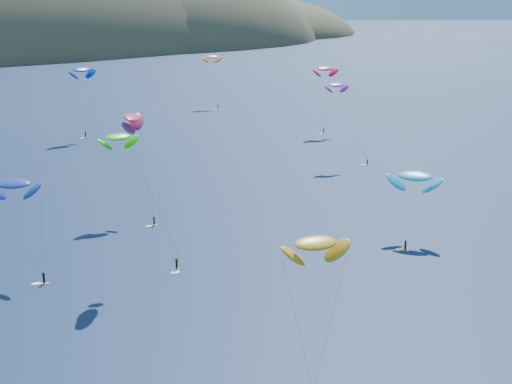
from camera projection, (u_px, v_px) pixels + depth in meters
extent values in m
ellipsoid|color=#3D3526|center=(147.00, 54.00, 602.83)|extent=(320.00, 220.00, 156.00)
ellipsoid|color=#3D3526|center=(244.00, 40.00, 695.46)|extent=(240.00, 180.00, 84.00)
ellipsoid|color=#C38413|center=(316.00, 243.00, 87.98)|extent=(9.31, 5.91, 4.81)
cube|color=yellow|center=(154.00, 225.00, 141.19)|extent=(1.42, 0.42, 0.08)
cylinder|color=black|center=(154.00, 221.00, 140.94)|extent=(0.33, 0.33, 1.52)
sphere|color=#8C6047|center=(154.00, 217.00, 140.70)|extent=(0.25, 0.25, 0.25)
ellipsoid|color=#1FE108|center=(118.00, 137.00, 142.92)|extent=(8.09, 3.82, 4.50)
cube|color=yellow|center=(86.00, 137.00, 223.36)|extent=(1.51, 0.80, 0.08)
cylinder|color=black|center=(85.00, 135.00, 223.11)|extent=(0.34, 0.34, 1.55)
sphere|color=#8C6047|center=(85.00, 132.00, 222.86)|extent=(0.26, 0.26, 0.26)
ellipsoid|color=#0027AE|center=(82.00, 69.00, 219.67)|extent=(10.28, 6.79, 5.27)
cube|color=yellow|center=(405.00, 251.00, 127.55)|extent=(1.26, 1.47, 0.08)
cylinder|color=black|center=(405.00, 246.00, 127.29)|extent=(0.35, 0.35, 1.62)
sphere|color=#8C6047|center=(406.00, 241.00, 127.03)|extent=(0.27, 0.27, 0.27)
ellipsoid|color=#149AC5|center=(415.00, 176.00, 132.22)|extent=(9.51, 10.53, 5.45)
cube|color=yellow|center=(367.00, 165.00, 188.99)|extent=(1.30, 0.71, 0.07)
cylinder|color=black|center=(367.00, 162.00, 188.78)|extent=(0.29, 0.29, 1.34)
sphere|color=#8C6047|center=(368.00, 159.00, 188.56)|extent=(0.22, 0.22, 0.22)
ellipsoid|color=#8D1687|center=(337.00, 85.00, 187.05)|extent=(7.15, 4.83, 3.65)
cube|color=yellow|center=(324.00, 133.00, 229.70)|extent=(1.37, 0.60, 0.07)
cylinder|color=black|center=(324.00, 131.00, 229.47)|extent=(0.31, 0.31, 1.42)
sphere|color=#8C6047|center=(324.00, 128.00, 229.24)|extent=(0.24, 0.24, 0.24)
ellipsoid|color=#E30D47|center=(325.00, 68.00, 227.36)|extent=(9.39, 5.53, 4.92)
cube|color=yellow|center=(177.00, 269.00, 119.07)|extent=(1.29, 1.53, 0.09)
cylinder|color=black|center=(177.00, 264.00, 118.79)|extent=(0.37, 0.37, 1.67)
sphere|color=#8C6047|center=(176.00, 258.00, 118.52)|extent=(0.28, 0.28, 0.28)
ellipsoid|color=#B01F48|center=(132.00, 117.00, 114.19)|extent=(7.76, 8.71, 4.49)
cube|color=yellow|center=(44.00, 284.00, 113.41)|extent=(1.55, 1.10, 0.08)
cylinder|color=black|center=(44.00, 278.00, 113.14)|extent=(0.36, 0.36, 1.63)
sphere|color=#8C6047|center=(43.00, 272.00, 112.88)|extent=(0.27, 0.27, 0.27)
ellipsoid|color=navy|center=(13.00, 184.00, 114.46)|extent=(9.32, 7.45, 4.72)
cube|color=yellow|center=(218.00, 109.00, 275.96)|extent=(1.45, 0.73, 0.08)
cylinder|color=black|center=(218.00, 106.00, 275.71)|extent=(0.33, 0.33, 1.49)
sphere|color=#8C6047|center=(218.00, 104.00, 275.47)|extent=(0.25, 0.25, 0.25)
ellipsoid|color=orange|center=(212.00, 57.00, 278.60)|extent=(8.67, 5.56, 4.47)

